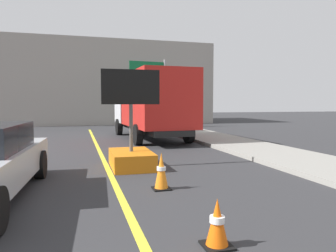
{
  "coord_description": "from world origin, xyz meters",
  "views": [
    {
      "loc": [
        -0.76,
        1.77,
        1.78
      ],
      "look_at": [
        0.54,
        6.37,
        1.44
      ],
      "focal_mm": 34.26,
      "sensor_mm": 36.0,
      "label": 1
    }
  ],
  "objects_px": {
    "arrow_board_trailer": "(131,150)",
    "traffic_cone_mid_lane": "(217,223)",
    "box_truck": "(152,104)",
    "traffic_cone_far_lane": "(161,171)",
    "highway_guide_sign": "(155,81)"
  },
  "relations": [
    {
      "from": "arrow_board_trailer",
      "to": "traffic_cone_mid_lane",
      "type": "height_order",
      "value": "arrow_board_trailer"
    },
    {
      "from": "box_truck",
      "to": "traffic_cone_mid_lane",
      "type": "relative_size",
      "value": 12.28
    },
    {
      "from": "traffic_cone_far_lane",
      "to": "arrow_board_trailer",
      "type": "bearing_deg",
      "value": 95.37
    },
    {
      "from": "arrow_board_trailer",
      "to": "box_truck",
      "type": "bearing_deg",
      "value": 72.49
    },
    {
      "from": "box_truck",
      "to": "traffic_cone_mid_lane",
      "type": "height_order",
      "value": "box_truck"
    },
    {
      "from": "arrow_board_trailer",
      "to": "traffic_cone_mid_lane",
      "type": "xyz_separation_m",
      "value": [
        0.22,
        -5.2,
        -0.18
      ]
    },
    {
      "from": "highway_guide_sign",
      "to": "traffic_cone_far_lane",
      "type": "xyz_separation_m",
      "value": [
        -3.86,
        -16.66,
        -3.04
      ]
    },
    {
      "from": "traffic_cone_mid_lane",
      "to": "traffic_cone_far_lane",
      "type": "relative_size",
      "value": 0.79
    },
    {
      "from": "box_truck",
      "to": "highway_guide_sign",
      "type": "relative_size",
      "value": 1.5
    },
    {
      "from": "traffic_cone_mid_lane",
      "to": "traffic_cone_far_lane",
      "type": "distance_m",
      "value": 2.77
    },
    {
      "from": "arrow_board_trailer",
      "to": "box_truck",
      "type": "relative_size",
      "value": 0.36
    },
    {
      "from": "box_truck",
      "to": "traffic_cone_far_lane",
      "type": "distance_m",
      "value": 9.39
    },
    {
      "from": "arrow_board_trailer",
      "to": "traffic_cone_far_lane",
      "type": "height_order",
      "value": "arrow_board_trailer"
    },
    {
      "from": "arrow_board_trailer",
      "to": "box_truck",
      "type": "xyz_separation_m",
      "value": [
        2.1,
        6.66,
        1.28
      ]
    },
    {
      "from": "box_truck",
      "to": "highway_guide_sign",
      "type": "bearing_deg",
      "value": 75.31
    }
  ]
}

